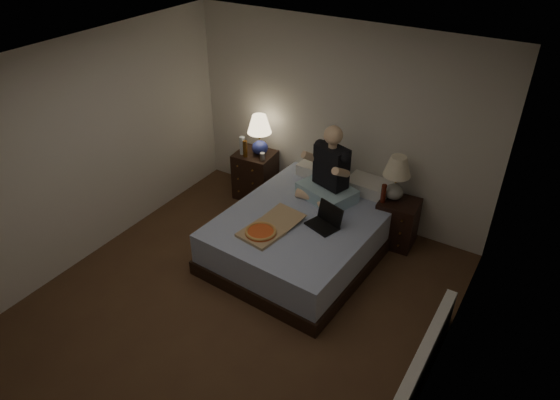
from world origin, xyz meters
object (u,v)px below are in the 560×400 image
Objects in this scene: lamp_left at (260,135)px; water_bottle at (242,145)px; beer_bottle_left at (245,149)px; radiator at (423,361)px; nightstand_left at (255,175)px; pizza_box at (261,232)px; nightstand_right at (397,222)px; person at (329,164)px; bed at (305,233)px; beer_bottle_right at (384,194)px; lamp_right at (396,178)px; laptop at (323,218)px; soda_can at (262,156)px.

lamp_left is 2.24× the size of water_bottle.
beer_bottle_left reaches higher than radiator.
water_bottle reaches higher than nightstand_left.
lamp_left is at bearing 132.50° from pizza_box.
nightstand_right is 1.06× the size of lamp_left.
person reaches higher than pizza_box.
radiator is at bearing -26.77° from bed.
lamp_left is 0.26m from beer_bottle_left.
beer_bottle_right is 0.14× the size of radiator.
pizza_box is at bearing -125.18° from lamp_right.
water_bottle is 1.71m from pizza_box.
lamp_left is 3.51m from radiator.
laptop reaches higher than nightstand_left.
nightstand_left is at bearing 153.07° from soda_can.
nightstand_left is at bearing 151.95° from bed.
person is (0.05, 0.43, 0.73)m from bed.
nightstand_right is 0.78× the size of pizza_box.
lamp_left reaches higher than water_bottle.
beer_bottle_left is (-0.06, -0.14, 0.45)m from nightstand_left.
bed is 0.50m from laptop.
water_bottle is 0.16× the size of radiator.
laptop is at bearing -49.27° from person.
nightstand_right is 1.10m from laptop.
soda_can is 0.43× the size of beer_bottle_left.
nightstand_right is 0.58m from lamp_right.
nightstand_right is at bearing -5.20° from nightstand_left.
person is (-0.81, -0.31, 0.71)m from nightstand_right.
lamp_left reaches higher than nightstand_left.
beer_bottle_left is at bearing -28.17° from water_bottle.
person is (1.32, -0.17, 0.23)m from beer_bottle_left.
beer_bottle_left is 0.14× the size of radiator.
radiator is (2.80, -1.67, -0.51)m from soda_can.
lamp_right is (0.76, 0.76, 0.60)m from bed.
lamp_right is at bearing 163.23° from nightstand_right.
beer_bottle_left is at bearing -179.34° from beer_bottle_right.
beer_bottle_left reaches higher than bed.
bed is at bearing -137.47° from beer_bottle_right.
pizza_box is (0.82, -1.27, -0.13)m from soda_can.
pizza_box reaches higher than radiator.
lamp_left is 1.71m from pizza_box.
beer_bottle_right reaches higher than nightstand_left.
water_bottle reaches higher than nightstand_right.
person is at bearing -162.72° from beer_bottle_right.
person is at bearing -8.79° from water_bottle.
soda_can is at bearing 9.99° from beer_bottle_left.
bed is 1.53m from lamp_left.
lamp_right is at bearing 63.31° from pizza_box.
nightstand_left is at bearing 36.27° from water_bottle.
nightstand_left is 1.46m from person.
person is 1.22× the size of pizza_box.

